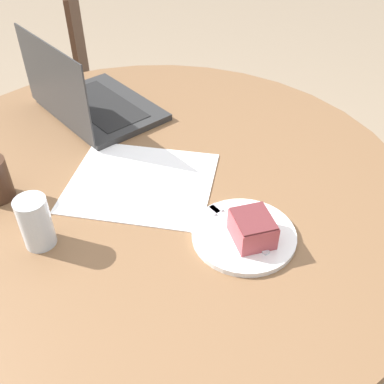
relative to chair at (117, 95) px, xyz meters
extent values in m
plane|color=gray|center=(0.09, -0.96, -0.48)|extent=(12.00, 12.00, 0.00)
cylinder|color=brown|center=(0.09, -0.96, -0.47)|extent=(0.54, 0.54, 0.02)
cylinder|color=brown|center=(0.09, -0.96, -0.11)|extent=(0.13, 0.13, 0.70)
cylinder|color=brown|center=(0.09, -0.96, 0.26)|extent=(1.26, 1.26, 0.03)
cube|color=#472D1E|center=(0.07, 0.00, -0.04)|extent=(0.43, 0.43, 0.02)
cube|color=#472D1E|center=(-0.13, 0.00, 0.21)|extent=(0.03, 0.39, 0.49)
cube|color=#472D1E|center=(0.26, 0.20, -0.26)|extent=(0.04, 0.04, 0.43)
cube|color=#472D1E|center=(0.27, -0.19, -0.26)|extent=(0.04, 0.04, 0.43)
cube|color=#472D1E|center=(-0.12, 0.19, -0.26)|extent=(0.04, 0.04, 0.43)
cube|color=#472D1E|center=(-0.11, -0.19, -0.26)|extent=(0.04, 0.04, 0.43)
cube|color=white|center=(0.08, -0.97, 0.28)|extent=(0.40, 0.37, 0.00)
cylinder|color=white|center=(0.28, -1.17, 0.28)|extent=(0.21, 0.21, 0.01)
cube|color=#B74C51|center=(0.29, -1.19, 0.31)|extent=(0.09, 0.09, 0.05)
cube|color=maroon|center=(0.29, -1.19, 0.34)|extent=(0.08, 0.09, 0.00)
cube|color=silver|center=(0.27, -1.16, 0.29)|extent=(0.10, 0.15, 0.00)
cube|color=silver|center=(0.23, -1.10, 0.29)|extent=(0.04, 0.04, 0.00)
cylinder|color=silver|center=(-0.12, -1.13, 0.33)|extent=(0.06, 0.06, 0.11)
cube|color=#2D2D2D|center=(-0.01, -0.62, 0.28)|extent=(0.39, 0.42, 0.02)
cube|color=black|center=(-0.01, -0.62, 0.29)|extent=(0.27, 0.31, 0.00)
cube|color=#2D2D2D|center=(-0.12, -0.69, 0.40)|extent=(0.19, 0.29, 0.22)
cube|color=black|center=(-0.12, -0.69, 0.40)|extent=(0.18, 0.27, 0.20)
camera|label=1|loc=(0.09, -1.79, 0.93)|focal=42.00mm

